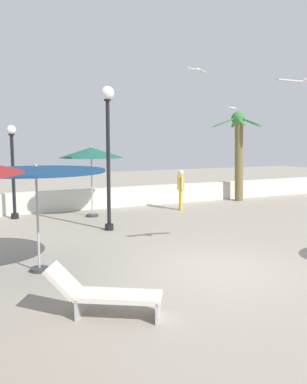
% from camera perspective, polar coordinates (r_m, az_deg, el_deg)
% --- Properties ---
extents(ground_plane, '(56.00, 56.00, 0.00)m').
position_cam_1_polar(ground_plane, '(9.46, 8.65, -10.69)').
color(ground_plane, '#9E9384').
extents(boundary_wall, '(25.20, 0.30, 0.86)m').
position_cam_1_polar(boundary_wall, '(17.56, -8.50, -0.93)').
color(boundary_wall, silver).
rests_on(boundary_wall, ground_plane).
extents(patio_umbrella_0, '(2.97, 2.97, 2.38)m').
position_cam_1_polar(patio_umbrella_0, '(9.25, -15.88, 2.41)').
color(patio_umbrella_0, '#333338').
rests_on(patio_umbrella_0, ground_plane).
extents(patio_umbrella_2, '(2.42, 2.42, 2.66)m').
position_cam_1_polar(patio_umbrella_2, '(15.66, -8.58, 5.32)').
color(patio_umbrella_2, '#333338').
rests_on(patio_umbrella_2, ground_plane).
extents(palm_tree_1, '(2.70, 2.54, 4.20)m').
position_cam_1_polar(palm_tree_1, '(19.93, 11.65, 6.33)').
color(palm_tree_1, brown).
rests_on(palm_tree_1, ground_plane).
extents(lamp_post_0, '(0.43, 0.43, 4.55)m').
position_cam_1_polar(lamp_post_0, '(13.17, -6.30, 7.83)').
color(lamp_post_0, black).
rests_on(lamp_post_0, ground_plane).
extents(lamp_post_1, '(0.34, 0.34, 3.42)m').
position_cam_1_polar(lamp_post_1, '(15.89, -18.83, 3.69)').
color(lamp_post_1, black).
rests_on(lamp_post_1, ground_plane).
extents(lounge_chair_0, '(1.89, 1.47, 0.84)m').
position_cam_1_polar(lounge_chair_0, '(7.05, -6.88, -13.68)').
color(lounge_chair_0, '#B7B7BC').
rests_on(lounge_chair_0, ground_plane).
extents(guest_0, '(0.34, 0.53, 1.67)m').
position_cam_1_polar(guest_0, '(17.08, 3.78, 0.87)').
color(guest_0, gold).
rests_on(guest_0, ground_plane).
extents(seagull_0, '(0.97, 0.69, 0.14)m').
position_cam_1_polar(seagull_0, '(18.89, 10.65, 11.31)').
color(seagull_0, white).
extents(seagull_1, '(1.36, 0.38, 0.15)m').
position_cam_1_polar(seagull_1, '(10.01, 19.88, 14.10)').
color(seagull_1, white).
extents(seagull_2, '(1.16, 0.49, 0.15)m').
position_cam_1_polar(seagull_2, '(17.28, 5.82, 16.41)').
color(seagull_2, white).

